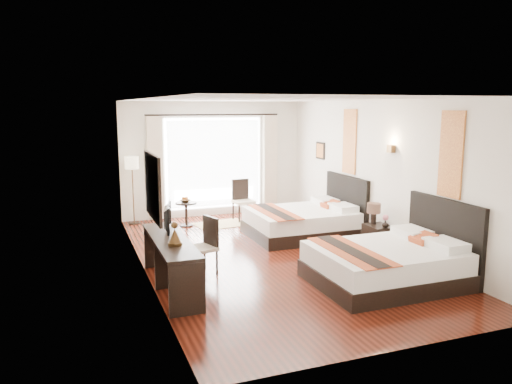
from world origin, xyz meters
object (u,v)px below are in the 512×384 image
object	(u,v)px
console_desk	(171,263)
side_table	(186,214)
table_lamp	(374,210)
nightstand	(378,238)
vase	(385,224)
desk_chair	(202,257)
bed_near	(390,263)
window_chair	(243,208)
television	(164,217)
fruit_bowl	(185,201)
floor_lamp	(132,167)
bed_far	(305,221)

from	to	relation	value
console_desk	side_table	world-z (taller)	console_desk
table_lamp	nightstand	bearing A→B (deg)	-77.47
vase	desk_chair	bearing A→B (deg)	178.09
nightstand	table_lamp	world-z (taller)	table_lamp
bed_near	console_desk	xyz separation A→B (m)	(-3.19, 0.97, 0.05)
console_desk	window_chair	world-z (taller)	window_chair
television	nightstand	bearing A→B (deg)	-77.60
nightstand	desk_chair	bearing A→B (deg)	-178.68
vase	fruit_bowl	xyz separation A→B (m)	(-2.93, 3.46, 0.01)
nightstand	floor_lamp	bearing A→B (deg)	136.07
nightstand	bed_far	bearing A→B (deg)	117.31
console_desk	television	xyz separation A→B (m)	(0.02, 0.55, 0.59)
television	side_table	size ratio (longest dim) A/B	1.32
vase	console_desk	distance (m)	4.01
side_table	fruit_bowl	world-z (taller)	fruit_bowl
bed_far	nightstand	xyz separation A→B (m)	(0.78, -1.51, -0.07)
window_chair	fruit_bowl	bearing A→B (deg)	-91.11
nightstand	fruit_bowl	size ratio (longest dim) A/B	2.39
bed_near	floor_lamp	bearing A→B (deg)	120.92
bed_far	television	bearing A→B (deg)	-155.15
bed_near	desk_chair	world-z (taller)	bed_near
vase	fruit_bowl	bearing A→B (deg)	130.25
console_desk	floor_lamp	bearing A→B (deg)	90.13
console_desk	fruit_bowl	xyz separation A→B (m)	(1.06, 3.78, 0.20)
side_table	vase	bearing A→B (deg)	-49.59
table_lamp	floor_lamp	bearing A→B (deg)	136.92
bed_near	bed_far	bearing A→B (deg)	89.61
side_table	window_chair	bearing A→B (deg)	4.10
console_desk	floor_lamp	world-z (taller)	floor_lamp
console_desk	floor_lamp	distance (m)	4.47
nightstand	window_chair	world-z (taller)	window_chair
side_table	bed_near	bearing A→B (deg)	-65.87
bed_far	television	distance (m)	3.57
desk_chair	fruit_bowl	distance (m)	3.39
desk_chair	fruit_bowl	xyz separation A→B (m)	(0.47, 3.34, 0.29)
bed_near	fruit_bowl	xyz separation A→B (m)	(-2.13, 4.75, 0.25)
bed_near	desk_chair	bearing A→B (deg)	151.54
fruit_bowl	window_chair	size ratio (longest dim) A/B	0.23
bed_near	window_chair	bearing A→B (deg)	98.46
vase	floor_lamp	distance (m)	5.74
vase	side_table	distance (m)	4.51
television	console_desk	bearing A→B (deg)	-169.19
bed_near	fruit_bowl	world-z (taller)	bed_near
desk_chair	fruit_bowl	world-z (taller)	desk_chair
table_lamp	desk_chair	world-z (taller)	desk_chair
bed_far	desk_chair	xyz separation A→B (m)	(-2.62, -1.59, -0.03)
floor_lamp	window_chair	world-z (taller)	floor_lamp
fruit_bowl	window_chair	world-z (taller)	window_chair
desk_chair	floor_lamp	bearing A→B (deg)	-98.84
vase	side_table	size ratio (longest dim) A/B	0.24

